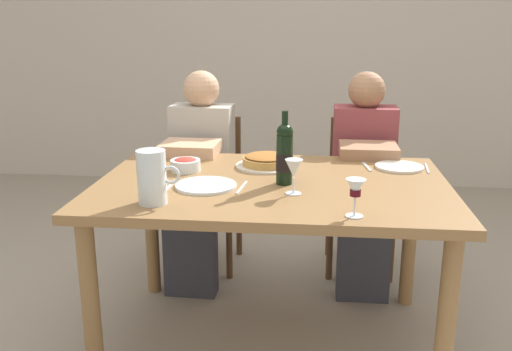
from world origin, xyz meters
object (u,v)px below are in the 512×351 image
object	(u,v)px
water_pitcher	(152,180)
chair_right	(360,184)
wine_glass_right_diner	(356,190)
dinner_plate_right_setting	(206,185)
diner_right	(364,175)
dining_table	(272,203)
chair_left	(208,181)
diner_left	(199,172)
baked_tart	(267,161)
dinner_plate_left_setting	(399,167)
wine_glass_left_diner	(294,170)
salad_bowl	(185,164)
wine_bottle	(284,154)

from	to	relation	value
water_pitcher	chair_right	world-z (taller)	water_pitcher
wine_glass_right_diner	dinner_plate_right_setting	distance (m)	0.67
dinner_plate_right_setting	diner_right	bearing A→B (deg)	47.25
dining_table	chair_left	size ratio (longest dim) A/B	1.72
diner_left	diner_right	bearing A→B (deg)	-175.60
diner_left	chair_right	bearing A→B (deg)	-161.14
dining_table	chair_right	xyz separation A→B (m)	(0.45, 0.91, -0.17)
chair_right	baked_tart	bearing A→B (deg)	53.44
dinner_plate_left_setting	chair_left	size ratio (longest dim) A/B	0.26
wine_glass_left_diner	dinner_plate_right_setting	world-z (taller)	wine_glass_left_diner
wine_glass_right_diner	chair_right	xyz separation A→B (m)	(0.13, 1.31, -0.36)
wine_glass_right_diner	dinner_plate_right_setting	size ratio (longest dim) A/B	0.54
wine_glass_right_diner	dinner_plate_right_setting	xyz separation A→B (m)	(-0.59, 0.30, -0.09)
baked_tart	wine_glass_right_diner	bearing A→B (deg)	-60.76
dining_table	water_pitcher	size ratio (longest dim) A/B	7.28
dining_table	wine_glass_right_diner	world-z (taller)	wine_glass_right_diner
salad_bowl	wine_glass_right_diner	bearing A→B (deg)	-36.59
water_pitcher	salad_bowl	distance (m)	0.48
diner_left	water_pitcher	bearing A→B (deg)	93.46
dinner_plate_right_setting	chair_left	xyz separation A→B (m)	(-0.18, 0.97, -0.27)
wine_glass_left_diner	wine_glass_right_diner	bearing A→B (deg)	-47.25
salad_bowl	wine_glass_left_diner	world-z (taller)	wine_glass_left_diner
water_pitcher	dinner_plate_left_setting	xyz separation A→B (m)	(1.00, 0.62, -0.08)
chair_right	diner_left	bearing A→B (deg)	17.38
dinner_plate_right_setting	wine_glass_left_diner	bearing A→B (deg)	-9.18
dining_table	wine_glass_left_diner	size ratio (longest dim) A/B	10.58
water_pitcher	dinner_plate_right_setting	bearing A→B (deg)	55.68
baked_tart	salad_bowl	xyz separation A→B (m)	(-0.36, -0.11, 0.00)
dinner_plate_right_setting	chair_right	bearing A→B (deg)	54.63
wine_bottle	dinner_plate_left_setting	size ratio (longest dim) A/B	1.38
wine_glass_right_diner	dinner_plate_left_setting	size ratio (longest dim) A/B	0.61
baked_tart	wine_glass_right_diner	distance (m)	0.75
water_pitcher	wine_glass_right_diner	world-z (taller)	water_pitcher
salad_bowl	chair_left	xyz separation A→B (m)	(-0.04, 0.73, -0.30)
chair_right	wine_glass_left_diner	bearing A→B (deg)	72.12
dinner_plate_right_setting	dining_table	bearing A→B (deg)	20.31
dinner_plate_left_setting	dinner_plate_right_setting	bearing A→B (deg)	-155.05
water_pitcher	wine_glass_left_diner	world-z (taller)	water_pitcher
water_pitcher	dinner_plate_left_setting	bearing A→B (deg)	31.92
chair_left	chair_right	bearing A→B (deg)	-175.58
chair_right	wine_bottle	bearing A→B (deg)	67.24
diner_left	chair_right	world-z (taller)	diner_left
baked_tart	diner_right	size ratio (longest dim) A/B	0.25
chair_left	chair_right	distance (m)	0.90
dinner_plate_left_setting	dinner_plate_right_setting	distance (m)	0.93
baked_tart	diner_left	bearing A→B (deg)	136.90
water_pitcher	chair_left	distance (m)	1.25
salad_bowl	wine_glass_right_diner	world-z (taller)	wine_glass_right_diner
baked_tart	wine_glass_left_diner	size ratio (longest dim) A/B	2.06
dinner_plate_left_setting	dinner_plate_right_setting	size ratio (longest dim) A/B	0.88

